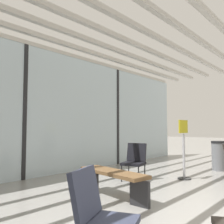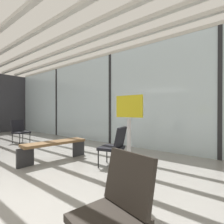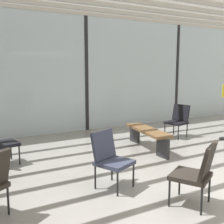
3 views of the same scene
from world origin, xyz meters
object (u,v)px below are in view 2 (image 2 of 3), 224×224
parked_airplane (180,98)px  waiting_bench (55,146)px  lounge_chair_4 (117,204)px  lounge_chair_0 (115,144)px  info_sign (129,148)px  lounge_chair_5 (20,130)px

parked_airplane → waiting_bench: bearing=-95.0°
parked_airplane → lounge_chair_4: parked_airplane is taller
lounge_chair_0 → info_sign: 1.24m
parked_airplane → lounge_chair_4: 9.36m
lounge_chair_5 → info_sign: info_sign is taller
lounge_chair_0 → info_sign: (0.90, -0.83, 0.18)m
lounge_chair_4 → info_sign: size_ratio=0.60×
lounge_chair_0 → lounge_chair_5: 4.53m
parked_airplane → lounge_chair_0: size_ratio=15.60×
info_sign → lounge_chair_0: bearing=137.2°
parked_airplane → info_sign: parked_airplane is taller
lounge_chair_5 → waiting_bench: lounge_chair_5 is taller
lounge_chair_5 → waiting_bench: bearing=-111.0°
lounge_chair_0 → info_sign: bearing=32.5°
lounge_chair_5 → waiting_bench: size_ratio=0.52×
lounge_chair_4 → lounge_chair_5: bearing=175.3°
lounge_chair_4 → info_sign: 1.19m
lounge_chair_4 → lounge_chair_0: bearing=139.9°
parked_airplane → info_sign: size_ratio=9.43×
lounge_chair_4 → info_sign: info_sign is taller
lounge_chair_5 → lounge_chair_0: bearing=-101.1°
lounge_chair_0 → lounge_chair_5: same height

